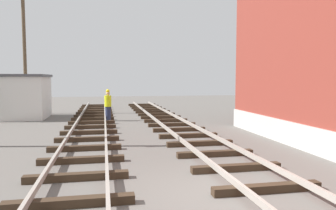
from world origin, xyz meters
name	(u,v)px	position (x,y,z in m)	size (l,w,h in m)	color
ground_plane	(222,196)	(0.00, 0.00, 0.00)	(80.00, 80.00, 0.00)	#605B56
track_near_building	(267,187)	(1.04, 0.00, 0.13)	(2.50, 48.63, 0.32)	#38281C
track_centre	(70,200)	(-3.10, 0.00, 0.13)	(2.50, 48.63, 0.32)	#38281C
control_hut	(24,96)	(-7.40, 15.39, 1.39)	(3.00, 3.80, 2.76)	silver
utility_pole_far	(25,50)	(-7.90, 18.31, 4.50)	(1.80, 0.24, 8.61)	brown
track_worker_foreground	(108,105)	(-2.20, 12.96, 0.93)	(0.40, 0.40, 1.87)	#262D4C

